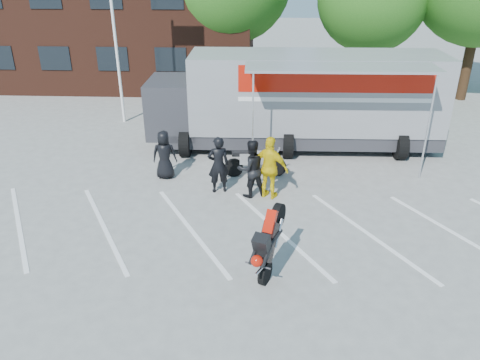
# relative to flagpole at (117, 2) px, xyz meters

# --- Properties ---
(ground) EXTENTS (100.00, 100.00, 0.00)m
(ground) POSITION_rel_flagpole_xyz_m (6.24, -10.00, -5.05)
(ground) COLOR #999994
(ground) RESTS_ON ground
(parking_bay_lines) EXTENTS (18.09, 13.33, 0.01)m
(parking_bay_lines) POSITION_rel_flagpole_xyz_m (6.24, -9.00, -5.05)
(parking_bay_lines) COLOR white
(parking_bay_lines) RESTS_ON ground
(office_building) EXTENTS (18.00, 8.00, 7.00)m
(office_building) POSITION_rel_flagpole_xyz_m (-3.76, 8.00, -1.55)
(office_building) COLOR #472217
(office_building) RESTS_ON ground
(flagpole) EXTENTS (1.61, 0.12, 8.00)m
(flagpole) POSITION_rel_flagpole_xyz_m (0.00, 0.00, 0.00)
(flagpole) COLOR white
(flagpole) RESTS_ON ground
(transporter_truck) EXTENTS (11.34, 5.60, 3.58)m
(transporter_truck) POSITION_rel_flagpole_xyz_m (7.40, -2.70, -5.05)
(transporter_truck) COLOR gray
(transporter_truck) RESTS_ON ground
(parked_motorcycle) EXTENTS (2.18, 0.88, 1.11)m
(parked_motorcycle) POSITION_rel_flagpole_xyz_m (5.75, -5.48, -5.05)
(parked_motorcycle) COLOR silver
(parked_motorcycle) RESTS_ON ground
(stunt_bike_rider) EXTENTS (1.30, 1.76, 1.88)m
(stunt_bike_rider) POSITION_rel_flagpole_xyz_m (6.30, -10.66, -5.05)
(stunt_bike_rider) COLOR black
(stunt_bike_rider) RESTS_ON ground
(spectator_leather_a) EXTENTS (0.83, 0.57, 1.64)m
(spectator_leather_a) POSITION_rel_flagpole_xyz_m (2.75, -5.75, -4.23)
(spectator_leather_a) COLOR black
(spectator_leather_a) RESTS_ON ground
(spectator_leather_b) EXTENTS (0.75, 0.59, 1.83)m
(spectator_leather_b) POSITION_rel_flagpole_xyz_m (4.62, -6.68, -4.14)
(spectator_leather_b) COLOR black
(spectator_leather_b) RESTS_ON ground
(spectator_leather_c) EXTENTS (1.09, 0.99, 1.82)m
(spectator_leather_c) POSITION_rel_flagpole_xyz_m (5.63, -6.91, -4.14)
(spectator_leather_c) COLOR black
(spectator_leather_c) RESTS_ON ground
(spectator_hivis) EXTENTS (1.25, 0.92, 1.97)m
(spectator_hivis) POSITION_rel_flagpole_xyz_m (6.21, -7.01, -4.07)
(spectator_hivis) COLOR yellow
(spectator_hivis) RESTS_ON ground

